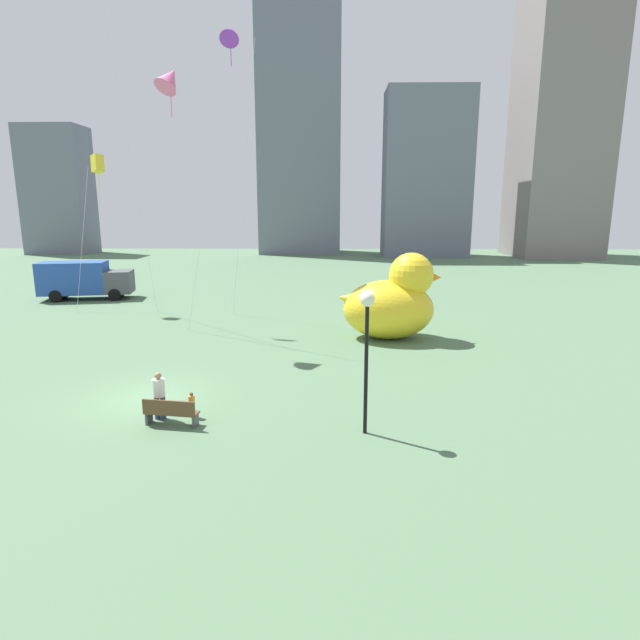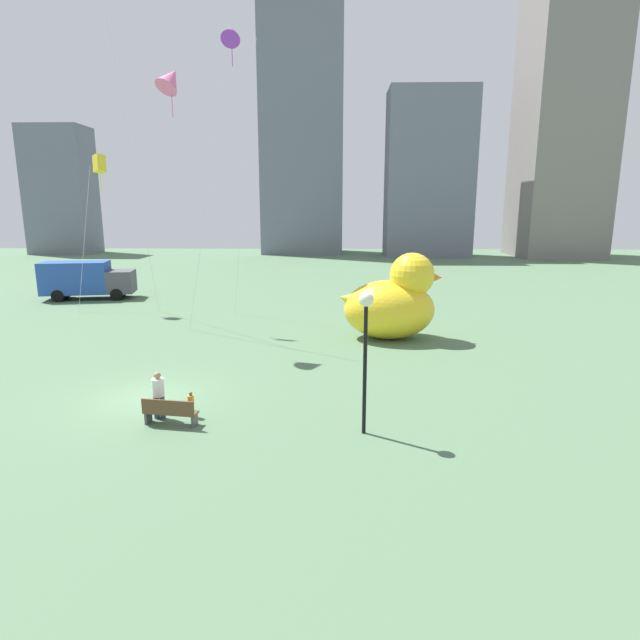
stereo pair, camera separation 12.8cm
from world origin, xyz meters
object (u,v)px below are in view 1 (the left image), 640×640
at_px(lamppost, 367,329).
at_px(kite_pink, 170,79).
at_px(person_adult, 159,393).
at_px(box_truck, 84,280).
at_px(giant_inflatable_duck, 392,302).
at_px(kite_purple, 230,34).
at_px(person_child, 192,403).
at_px(kite_yellow, 97,164).
at_px(park_bench, 170,412).

distance_m(lamppost, kite_pink, 17.04).
height_order(person_adult, box_truck, box_truck).
bearing_deg(person_adult, giant_inflatable_duck, 51.21).
bearing_deg(box_truck, kite_purple, -27.32).
bearing_deg(kite_pink, person_adult, -78.64).
xyz_separation_m(lamppost, kite_pink, (-8.75, 11.15, 9.46)).
xyz_separation_m(person_child, kite_yellow, (-10.64, 18.54, 9.10)).
bearing_deg(box_truck, person_adult, -59.80).
relative_size(kite_pink, kite_purple, 0.79).
height_order(giant_inflatable_duck, kite_pink, kite_pink).
bearing_deg(kite_purple, box_truck, 152.68).
bearing_deg(kite_pink, person_child, -73.02).
distance_m(kite_yellow, kite_purple, 12.02).
distance_m(person_adult, person_child, 1.11).
distance_m(person_adult, lamppost, 7.19).
distance_m(person_child, kite_purple, 22.35).
distance_m(lamppost, kite_yellow, 26.31).
xyz_separation_m(box_truck, kite_purple, (12.98, -6.71, 14.93)).
bearing_deg(kite_pink, lamppost, -51.88).
bearing_deg(kite_purple, park_bench, -87.70).
bearing_deg(kite_yellow, person_adult, -62.77).
distance_m(giant_inflatable_duck, kite_pink, 15.38).
xyz_separation_m(lamppost, box_truck, (-19.82, 23.49, -1.85)).
bearing_deg(park_bench, kite_yellow, 117.77).
relative_size(giant_inflatable_duck, kite_pink, 0.41).
xyz_separation_m(kite_yellow, kite_pink, (7.57, -8.51, 3.19)).
bearing_deg(lamppost, giant_inflatable_duck, 79.80).
bearing_deg(kite_pink, park_bench, -76.55).
xyz_separation_m(kite_pink, kite_purple, (1.91, 5.63, 3.62)).
height_order(person_adult, kite_yellow, kite_yellow).
height_order(park_bench, kite_purple, kite_purple).
distance_m(kite_pink, kite_purple, 6.96).
xyz_separation_m(park_bench, giant_inflatable_duck, (8.33, 11.58, 1.46)).
bearing_deg(giant_inflatable_duck, park_bench, -125.73).
relative_size(person_child, lamppost, 0.20).
relative_size(park_bench, kite_pink, 0.13).
bearing_deg(giant_inflatable_duck, kite_pink, -175.67).
bearing_deg(park_bench, kite_pink, 103.45).
bearing_deg(lamppost, kite_yellow, 129.70).
bearing_deg(kite_yellow, kite_purple, -16.86).
bearing_deg(park_bench, box_truck, 120.56).
height_order(kite_yellow, kite_purple, kite_purple).
height_order(lamppost, box_truck, lamppost).
distance_m(park_bench, kite_pink, 16.53).
bearing_deg(box_truck, giant_inflatable_duck, -27.66).
relative_size(person_adult, box_truck, 0.23).
height_order(person_child, kite_pink, kite_pink).
xyz_separation_m(park_bench, kite_purple, (-0.66, 16.39, 15.90)).
bearing_deg(box_truck, park_bench, -59.44).
bearing_deg(lamppost, person_child, 168.89).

